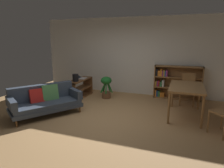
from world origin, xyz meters
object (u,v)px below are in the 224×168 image
dining_chair_near (188,87)px  bookshelf (174,82)px  desk_speaker (75,78)px  potted_floor_plant (106,85)px  open_laptop (81,78)px  media_console (80,88)px  fabric_couch (45,100)px  dining_table (186,89)px

dining_chair_near → bookshelf: bookshelf is taller
desk_speaker → potted_floor_plant: 1.05m
potted_floor_plant → open_laptop: bearing=-177.3°
desk_speaker → bookshelf: bookshelf is taller
media_console → open_laptop: bearing=102.2°
fabric_couch → desk_speaker: bearing=84.5°
open_laptop → dining_chair_near: dining_chair_near is taller
fabric_couch → dining_chair_near: (3.53, 2.18, 0.16)m
desk_speaker → dining_chair_near: (3.39, 0.81, -0.20)m
open_laptop → dining_table: (3.42, -0.76, 0.07)m
fabric_couch → bookshelf: 4.12m
fabric_couch → dining_chair_near: size_ratio=2.01×
open_laptop → dining_table: size_ratio=0.30×
desk_speaker → potted_floor_plant: desk_speaker is taller
potted_floor_plant → dining_table: dining_table is taller
bookshelf → open_laptop: bearing=-164.8°
media_console → open_laptop: size_ratio=2.97×
fabric_couch → bookshelf: (3.10, 2.70, 0.17)m
open_laptop → bookshelf: bookshelf is taller
media_console → dining_table: size_ratio=0.90×
fabric_couch → media_console: fabric_couch is taller
fabric_couch → desk_speaker: 1.43m
dining_table → fabric_couch: bearing=-162.3°
desk_speaker → dining_chair_near: size_ratio=0.25×
potted_floor_plant → dining_table: 2.64m
media_console → dining_chair_near: dining_chair_near is taller
desk_speaker → dining_table: 3.35m
media_console → open_laptop: 0.37m
open_laptop → potted_floor_plant: bearing=2.7°
open_laptop → bookshelf: 3.17m
fabric_couch → open_laptop: (0.05, 1.87, 0.27)m
desk_speaker → media_console: bearing=97.7°
desk_speaker → bookshelf: (2.97, 1.33, -0.19)m
media_console → potted_floor_plant: 0.92m
dining_table → media_console: bearing=169.9°
media_console → dining_table: bearing=-10.1°
potted_floor_plant → dining_chair_near: size_ratio=0.78×
potted_floor_plant → dining_table: size_ratio=0.53×
potted_floor_plant → bookshelf: (2.13, 0.79, 0.11)m
fabric_couch → dining_table: 3.66m
dining_table → dining_chair_near: (0.06, 1.08, -0.18)m
media_console → dining_chair_near: size_ratio=1.32×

